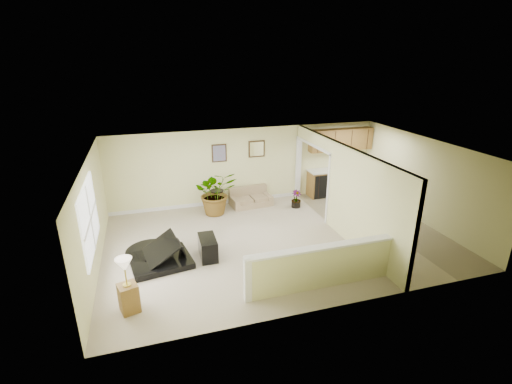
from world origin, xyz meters
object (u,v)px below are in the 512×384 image
object	(u,v)px
accent_table	(217,197)
palm_plant	(216,193)
piano_bench	(208,247)
small_plant	(296,200)
lamp_stand	(128,289)
piano	(157,241)
loveseat	(251,197)

from	to	relation	value
accent_table	palm_plant	distance (m)	0.47
accent_table	palm_plant	bearing A→B (deg)	-105.79
piano_bench	small_plant	distance (m)	4.06
palm_plant	lamp_stand	size ratio (longest dim) A/B	1.21
accent_table	small_plant	size ratio (longest dim) A/B	1.10
piano	accent_table	size ratio (longest dim) A/B	2.86
piano_bench	palm_plant	size ratio (longest dim) A/B	0.55
piano	palm_plant	bearing A→B (deg)	42.97
piano	small_plant	bearing A→B (deg)	16.81
piano	piano_bench	xyz separation A→B (m)	(1.18, -0.16, -0.29)
accent_table	lamp_stand	world-z (taller)	lamp_stand
palm_plant	piano_bench	bearing A→B (deg)	-105.61
piano	palm_plant	world-z (taller)	palm_plant
loveseat	small_plant	xyz separation A→B (m)	(1.37, -0.63, -0.04)
loveseat	lamp_stand	size ratio (longest dim) A/B	1.19
piano	piano_bench	size ratio (longest dim) A/B	2.32
palm_plant	small_plant	world-z (taller)	palm_plant
accent_table	piano_bench	bearing A→B (deg)	-105.63
loveseat	accent_table	size ratio (longest dim) A/B	2.19
accent_table	lamp_stand	xyz separation A→B (m)	(-2.64, -4.54, 0.09)
piano	loveseat	world-z (taller)	piano
piano_bench	loveseat	distance (m)	3.55
palm_plant	lamp_stand	bearing A→B (deg)	-121.27
piano_bench	palm_plant	xyz separation A→B (m)	(0.72, 2.59, 0.43)
piano	palm_plant	xyz separation A→B (m)	(1.91, 2.44, 0.14)
piano_bench	palm_plant	bearing A→B (deg)	74.39
piano	lamp_stand	world-z (taller)	piano
small_plant	lamp_stand	bearing A→B (deg)	-142.60
loveseat	lamp_stand	bearing A→B (deg)	-134.86
piano	piano_bench	distance (m)	1.23
accent_table	small_plant	xyz separation A→B (m)	(2.50, -0.61, -0.16)
small_plant	palm_plant	bearing A→B (deg)	174.27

